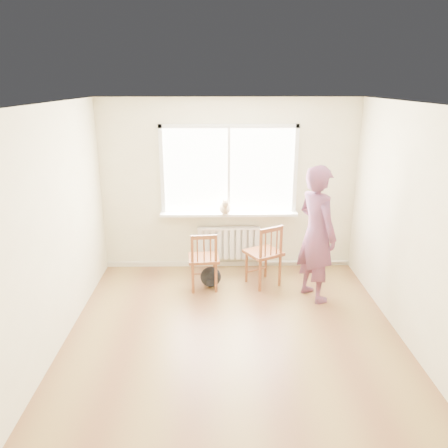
{
  "coord_description": "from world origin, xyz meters",
  "views": [
    {
      "loc": [
        -0.2,
        -4.44,
        2.91
      ],
      "look_at": [
        -0.09,
        1.2,
        1.07
      ],
      "focal_mm": 35.0,
      "sensor_mm": 36.0,
      "label": 1
    }
  ],
  "objects_px": {
    "chair_left": "(204,261)",
    "backpack": "(211,277)",
    "person": "(317,234)",
    "cat": "(225,207)",
    "chair_right": "(265,255)"
  },
  "relations": [
    {
      "from": "chair_right",
      "to": "chair_left",
      "type": "bearing_deg",
      "value": -22.03
    },
    {
      "from": "chair_left",
      "to": "chair_right",
      "type": "bearing_deg",
      "value": -177.04
    },
    {
      "from": "person",
      "to": "backpack",
      "type": "xyz_separation_m",
      "value": [
        -1.45,
        0.35,
        -0.79
      ]
    },
    {
      "from": "chair_left",
      "to": "backpack",
      "type": "relative_size",
      "value": 2.86
    },
    {
      "from": "person",
      "to": "cat",
      "type": "bearing_deg",
      "value": 26.42
    },
    {
      "from": "chair_right",
      "to": "person",
      "type": "height_order",
      "value": "person"
    },
    {
      "from": "person",
      "to": "chair_left",
      "type": "bearing_deg",
      "value": 53.75
    },
    {
      "from": "chair_right",
      "to": "cat",
      "type": "relative_size",
      "value": 2.32
    },
    {
      "from": "cat",
      "to": "backpack",
      "type": "height_order",
      "value": "cat"
    },
    {
      "from": "cat",
      "to": "backpack",
      "type": "bearing_deg",
      "value": -114.41
    },
    {
      "from": "chair_left",
      "to": "backpack",
      "type": "distance_m",
      "value": 0.32
    },
    {
      "from": "chair_left",
      "to": "person",
      "type": "height_order",
      "value": "person"
    },
    {
      "from": "chair_right",
      "to": "person",
      "type": "distance_m",
      "value": 0.88
    },
    {
      "from": "cat",
      "to": "person",
      "type": "bearing_deg",
      "value": -40.68
    },
    {
      "from": "backpack",
      "to": "person",
      "type": "bearing_deg",
      "value": -13.6
    }
  ]
}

